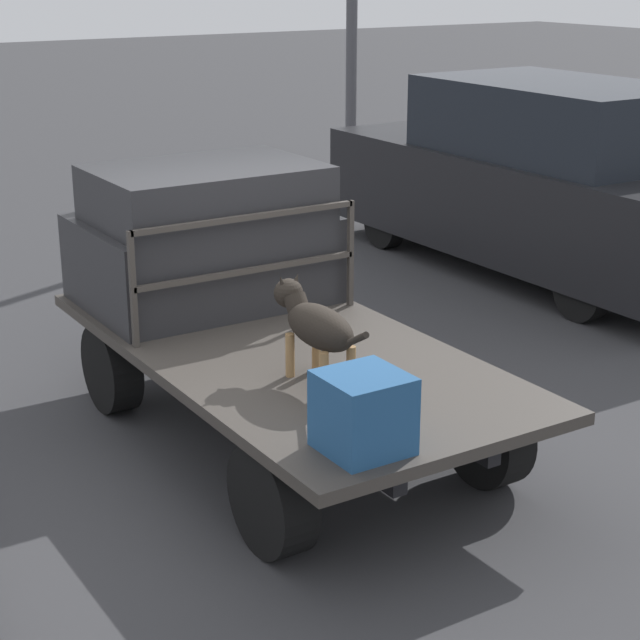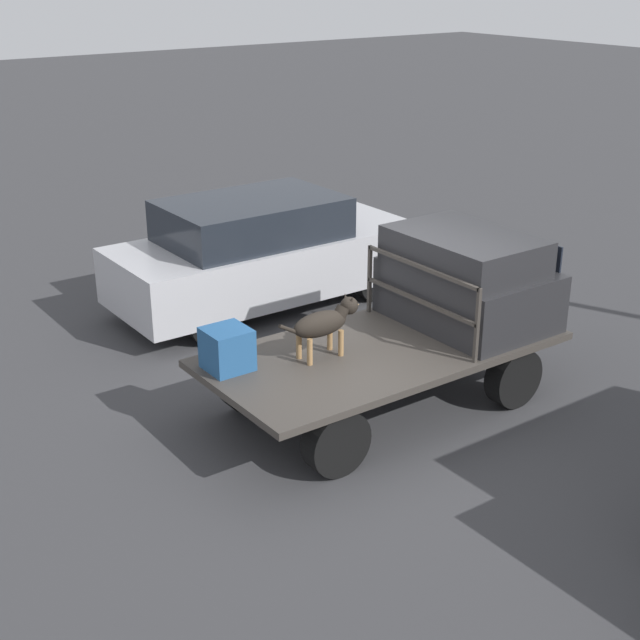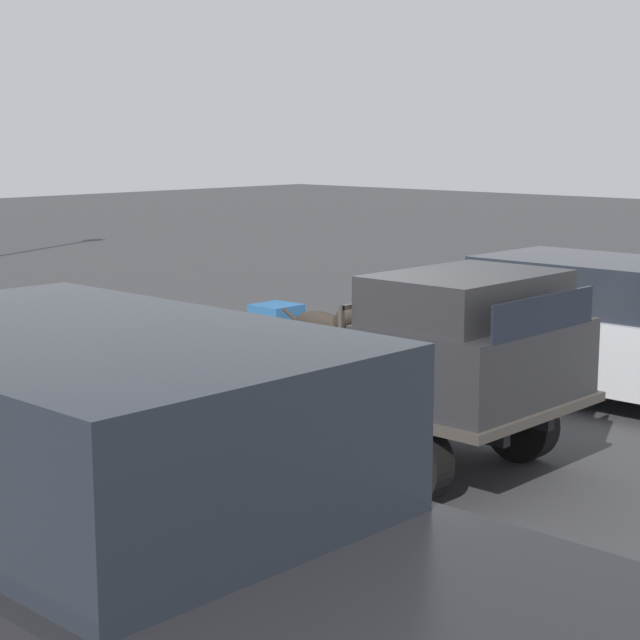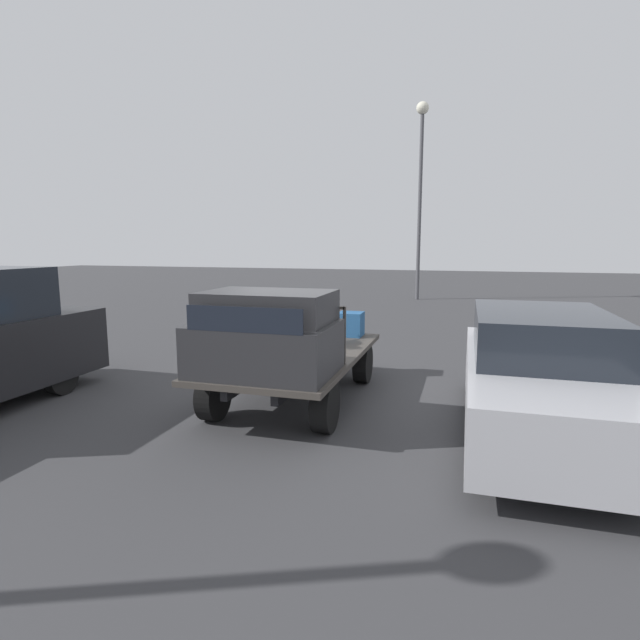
% 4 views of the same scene
% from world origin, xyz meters
% --- Properties ---
extents(ground_plane, '(80.00, 80.00, 0.00)m').
position_xyz_m(ground_plane, '(0.00, 0.00, 0.00)').
color(ground_plane, '#38383A').
extents(flatbed_truck, '(4.02, 1.96, 0.75)m').
position_xyz_m(flatbed_truck, '(0.00, 0.00, 0.56)').
color(flatbed_truck, black).
rests_on(flatbed_truck, ground).
extents(truck_cab, '(1.37, 1.84, 1.09)m').
position_xyz_m(truck_cab, '(1.24, 0.00, 1.27)').
color(truck_cab, '#28282B').
rests_on(truck_cab, flatbed_truck).
extents(truck_headboard, '(0.04, 1.84, 0.83)m').
position_xyz_m(truck_headboard, '(0.52, 0.00, 1.31)').
color(truck_headboard, '#3D3833').
rests_on(truck_headboard, flatbed_truck).
extents(dog, '(1.05, 0.27, 0.64)m').
position_xyz_m(dog, '(-0.66, 0.17, 1.14)').
color(dog, '#9E7547').
rests_on(dog, flatbed_truck).
extents(cargo_crate, '(0.45, 0.45, 0.45)m').
position_xyz_m(cargo_crate, '(-1.69, 0.49, 0.98)').
color(cargo_crate, '#235184').
rests_on(cargo_crate, flatbed_truck).
extents(parked_pickup_far, '(5.28, 2.02, 2.11)m').
position_xyz_m(parked_pickup_far, '(2.44, -4.70, 1.02)').
color(parked_pickup_far, black).
rests_on(parked_pickup_far, ground).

